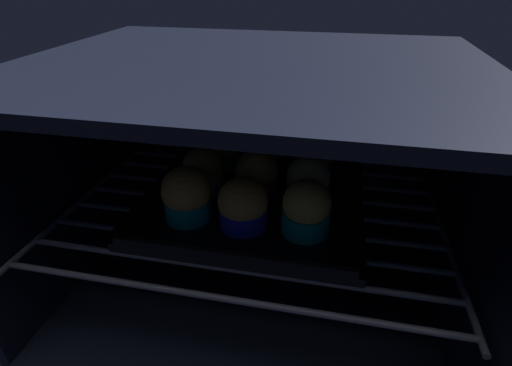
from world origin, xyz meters
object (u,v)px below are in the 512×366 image
object	(u,v)px
muffin_row0_col0	(187,195)
muffin_row2_col1	(265,150)
muffin_row1_col1	(256,174)
muffin_row2_col0	(221,147)
baking_tray	(256,196)
muffin_row0_col2	(306,209)
muffin_row2_col2	(314,157)
muffin_row0_col1	(242,205)
muffin_row1_col0	(203,171)
muffin_row1_col2	(308,181)

from	to	relation	value
muffin_row0_col0	muffin_row2_col1	distance (cm)	18.10
muffin_row1_col1	muffin_row2_col0	world-z (taller)	muffin_row2_col0
muffin_row2_col1	baking_tray	bearing A→B (deg)	-88.41
muffin_row0_col2	muffin_row2_col0	world-z (taller)	muffin_row2_col0
muffin_row0_col0	muffin_row2_col2	xyz separation A→B (cm)	(15.90, 15.76, -0.10)
muffin_row0_col1	muffin_row1_col0	xyz separation A→B (cm)	(-8.26, 8.40, -0.17)
muffin_row1_col1	muffin_row2_col1	distance (cm)	7.95
muffin_row1_col0	muffin_row1_col2	xyz separation A→B (cm)	(16.14, -0.24, 0.22)
muffin_row0_col2	muffin_row1_col0	world-z (taller)	muffin_row0_col2
baking_tray	muffin_row2_col1	xyz separation A→B (cm)	(-0.23, 8.31, 4.10)
muffin_row1_col2	muffin_row0_col1	bearing A→B (deg)	-133.98
muffin_row1_col0	muffin_row0_col0	bearing A→B (deg)	-86.39
muffin_row0_col2	muffin_row2_col0	distance (cm)	22.69
muffin_row0_col0	muffin_row1_col2	world-z (taller)	muffin_row0_col0
muffin_row2_col0	muffin_row2_col1	bearing A→B (deg)	1.97
muffin_row1_col1	muffin_row2_col0	bearing A→B (deg)	135.05
baking_tray	muffin_row2_col2	xyz separation A→B (cm)	(8.04, 7.66, 3.96)
muffin_row0_col2	muffin_row1_col2	size ratio (longest dim) A/B	1.05
baking_tray	muffin_row1_col1	xyz separation A→B (cm)	(-0.15, 0.37, 3.61)
muffin_row1_col2	baking_tray	bearing A→B (deg)	178.27
muffin_row0_col2	muffin_row1_col1	bearing A→B (deg)	135.22
muffin_row0_col1	muffin_row1_col1	xyz separation A→B (cm)	(-0.04, 8.76, -0.03)
muffin_row0_col2	muffin_row2_col1	world-z (taller)	muffin_row2_col1
muffin_row1_col2	muffin_row2_col1	bearing A→B (deg)	133.11
muffin_row2_col1	muffin_row1_col2	bearing A→B (deg)	-46.89
muffin_row0_col0	muffin_row1_col2	size ratio (longest dim) A/B	1.08
muffin_row0_col2	muffin_row2_col1	distance (cm)	18.34
baking_tray	muffin_row0_col2	bearing A→B (deg)	-43.99
muffin_row0_col2	muffin_row2_col1	size ratio (longest dim) A/B	0.96
muffin_row0_col2	muffin_row2_col2	bearing A→B (deg)	90.76
baking_tray	muffin_row1_col0	bearing A→B (deg)	179.95
baking_tray	muffin_row0_col1	xyz separation A→B (cm)	(-0.11, -8.39, 3.64)
muffin_row1_col1	muffin_row0_col2	bearing A→B (deg)	-44.78
muffin_row2_col0	muffin_row2_col1	distance (cm)	7.61
muffin_row0_col0	muffin_row0_col2	distance (cm)	16.11
muffin_row1_col0	muffin_row1_col1	world-z (taller)	muffin_row1_col1
muffin_row2_col0	muffin_row1_col1	bearing A→B (deg)	-44.95
muffin_row0_col0	muffin_row1_col1	distance (cm)	11.47
muffin_row1_col1	muffin_row2_col2	distance (cm)	10.97
muffin_row2_col0	muffin_row2_col1	xyz separation A→B (cm)	(7.61, 0.26, 0.01)
muffin_row0_col2	muffin_row2_col2	size ratio (longest dim) A/B	0.98
muffin_row1_col0	muffin_row0_col1	bearing A→B (deg)	-45.48
muffin_row0_col0	muffin_row2_col0	size ratio (longest dim) A/B	0.98
muffin_row1_col0	muffin_row2_col0	size ratio (longest dim) A/B	0.86
baking_tray	muffin_row1_col0	xyz separation A→B (cm)	(-8.37, 0.01, 3.47)
baking_tray	muffin_row0_col2	size ratio (longest dim) A/B	4.26
muffin_row1_col1	baking_tray	bearing A→B (deg)	-68.35
muffin_row0_col1	muffin_row0_col2	bearing A→B (deg)	2.99
muffin_row0_col0	muffin_row1_col1	world-z (taller)	muffin_row0_col0
muffin_row0_col2	muffin_row1_col0	size ratio (longest dim) A/B	1.11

